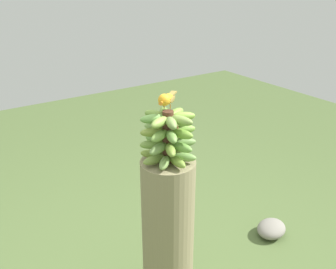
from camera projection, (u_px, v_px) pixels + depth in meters
banana_tree at (168, 241)px, 2.00m from camera, size 0.27×0.27×0.92m
banana_bunch at (168, 137)px, 1.76m from camera, size 0.27×0.27×0.25m
perched_bird at (166, 99)px, 1.72m from camera, size 0.18×0.15×0.08m
garden_rock at (271, 229)px, 2.75m from camera, size 0.28×0.25×0.11m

